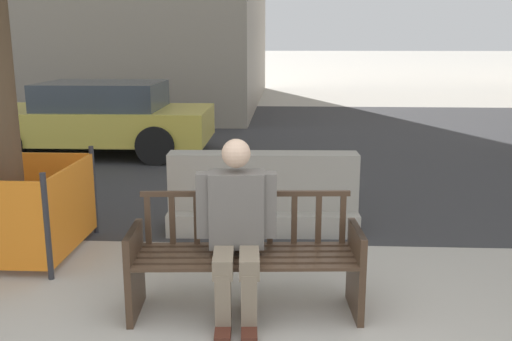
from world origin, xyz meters
TOP-DOWN VIEW (x-y plane):
  - street_asphalt at (0.00, 8.70)m, footprint 120.00×12.00m
  - street_bench at (-0.04, 1.26)m, footprint 1.72×0.63m
  - seated_person at (-0.10, 1.20)m, footprint 0.59×0.74m
  - jersey_barrier_centre at (0.01, 3.17)m, footprint 2.02×0.75m
  - construction_fence at (-2.34, 2.35)m, footprint 1.24×1.24m
  - car_taxi_near at (-3.08, 7.15)m, footprint 4.05×1.93m

SIDE VIEW (x-z plane):
  - street_asphalt at x=0.00m, z-range 0.00..0.01m
  - jersey_barrier_centre at x=0.01m, z-range -0.08..0.76m
  - street_bench at x=-0.04m, z-range -0.04..0.84m
  - construction_fence at x=-2.34m, z-range 0.00..0.94m
  - car_taxi_near at x=-3.08m, z-range 0.02..1.29m
  - seated_person at x=-0.10m, z-range 0.03..1.35m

